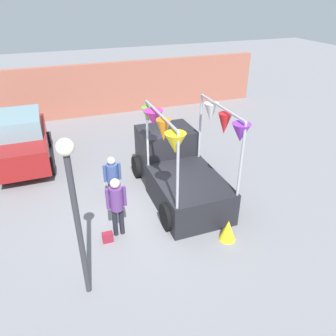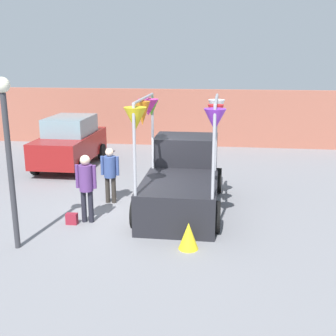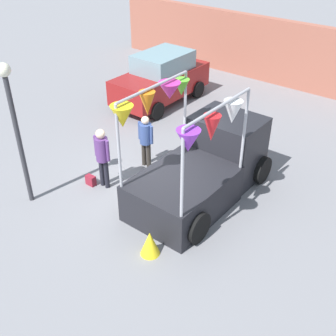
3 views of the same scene
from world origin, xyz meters
The scene contains 9 objects.
ground_plane centered at (0.00, 0.00, 0.00)m, with size 60.00×60.00×0.00m, color slate.
vendor_truck centered at (1.19, 0.61, 0.88)m, with size 2.41×4.13×3.11m.
parked_car centered at (-3.43, 4.44, 0.94)m, with size 1.88×4.00×1.88m.
person_customer centered at (-1.06, -0.88, 1.05)m, with size 0.53×0.34×1.73m.
person_vendor centered at (-0.86, 0.61, 0.95)m, with size 0.53×0.34×1.59m.
handbag centered at (-1.41, -1.08, 0.14)m, with size 0.28×0.16×0.28m, color maroon.
street_lamp centered at (-2.13, -2.52, 2.42)m, with size 0.32×0.32×3.67m.
brick_boundary_wall centered at (0.00, 8.96, 1.30)m, with size 18.00×0.36×2.60m, color #9E5947.
folded_kite_bundle_sunflower centered at (1.58, -2.09, 0.30)m, with size 0.44×0.44×0.60m, color yellow.
Camera 3 is at (6.14, -7.18, 6.66)m, focal length 45.00 mm.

